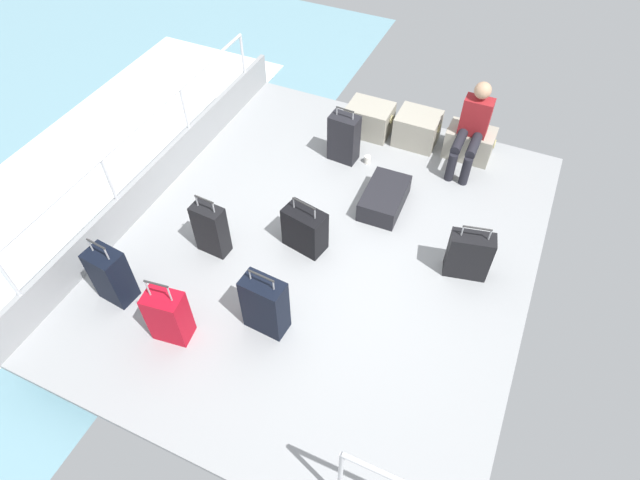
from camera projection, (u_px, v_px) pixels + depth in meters
The scene contains 17 objects.
ground_plane at pixel (326, 246), 5.87m from camera, with size 4.40×5.20×0.06m, color #939699.
gunwale_port at pixel (160, 175), 6.27m from camera, with size 0.06×5.20×0.45m, color #939699.
railing_port at pixel (148, 138), 5.86m from camera, with size 0.04×4.20×1.02m.
sea_wake at pixel (81, 177), 7.09m from camera, with size 12.00×12.00×0.01m.
cargo_crate_0 at pixel (370, 119), 7.05m from camera, with size 0.61×0.44×0.41m.
cargo_crate_1 at pixel (417, 129), 6.90m from camera, with size 0.58×0.47×0.42m.
cargo_crate_2 at pixel (469, 143), 6.73m from camera, with size 0.62×0.39×0.39m.
passenger_seated at pixel (472, 126), 6.33m from camera, with size 0.34×0.66×1.09m.
suitcase_0 at pixel (265, 305), 4.92m from camera, with size 0.42×0.25×0.79m.
suitcase_1 at pixel (344, 138), 6.59m from camera, with size 0.37×0.25×0.75m.
suitcase_2 at pixel (168, 316), 4.88m from camera, with size 0.38×0.28×0.81m.
suitcase_3 at pixel (469, 255), 5.39m from camera, with size 0.47×0.29×0.69m.
suitcase_4 at pixel (305, 229), 5.65m from camera, with size 0.49×0.34×0.66m.
suitcase_5 at pixel (211, 229), 5.57m from camera, with size 0.35×0.21×0.77m.
suitcase_6 at pixel (111, 275), 5.16m from camera, with size 0.37×0.28×0.80m.
suitcase_7 at pixel (384, 198), 6.16m from camera, with size 0.46×0.74×0.25m.
paper_cup at pixel (367, 159), 6.73m from camera, with size 0.08×0.08×0.10m, color white.
Camera 1 is at (1.52, -3.51, 4.43)m, focal length 29.61 mm.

